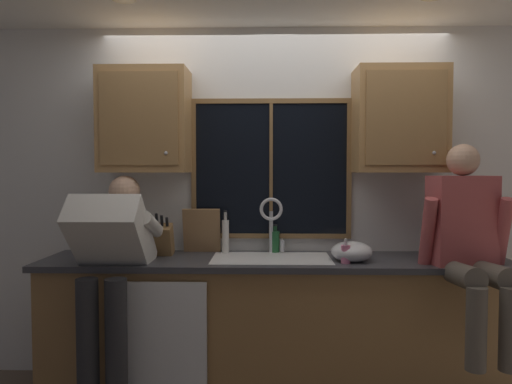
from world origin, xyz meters
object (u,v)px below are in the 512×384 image
object	(u,v)px
person_standing	(111,264)
bottle_tall_clear	(225,235)
person_sitting_on_counter	(468,237)
bottle_green_glass	(275,241)
knife_block	(164,240)
cutting_board	(202,231)
soap_dispenser	(346,254)
mixing_bowl	(352,252)

from	to	relation	value
person_standing	bottle_tall_clear	size ratio (longest dim) A/B	4.79
person_sitting_on_counter	bottle_green_glass	distance (m)	1.28
knife_block	cutting_board	size ratio (longest dim) A/B	0.99
person_standing	soap_dispenser	world-z (taller)	person_standing
soap_dispenser	bottle_green_glass	xyz separation A→B (m)	(-0.45, 0.40, 0.02)
mixing_bowl	soap_dispenser	size ratio (longest dim) A/B	1.65
mixing_bowl	bottle_tall_clear	size ratio (longest dim) A/B	0.87
person_sitting_on_counter	knife_block	size ratio (longest dim) A/B	3.92
person_sitting_on_counter	soap_dispenser	world-z (taller)	person_sitting_on_counter
person_sitting_on_counter	bottle_tall_clear	distance (m)	1.60
person_sitting_on_counter	cutting_board	bearing A→B (deg)	164.06
person_sitting_on_counter	bottle_green_glass	world-z (taller)	person_sitting_on_counter
person_standing	person_sitting_on_counter	world-z (taller)	person_sitting_on_counter
bottle_green_glass	knife_block	bearing A→B (deg)	-169.01
person_sitting_on_counter	knife_block	bearing A→B (deg)	169.72
mixing_bowl	bottle_tall_clear	bearing A→B (deg)	162.40
person_sitting_on_counter	cutting_board	world-z (taller)	person_sitting_on_counter
cutting_board	bottle_tall_clear	distance (m)	0.18
person_standing	knife_block	distance (m)	0.45
person_sitting_on_counter	mixing_bowl	xyz separation A→B (m)	(-0.68, 0.19, -0.12)
cutting_board	soap_dispenser	distance (m)	1.05
person_standing	knife_block	xyz separation A→B (m)	(0.25, 0.36, 0.10)
soap_dispenser	bottle_tall_clear	bearing A→B (deg)	156.16
knife_block	cutting_board	distance (m)	0.29
mixing_bowl	knife_block	bearing A→B (deg)	172.71
person_standing	mixing_bowl	bearing A→B (deg)	7.38
soap_dispenser	bottle_tall_clear	distance (m)	0.88
knife_block	bottle_tall_clear	distance (m)	0.44
knife_block	bottle_tall_clear	bearing A→B (deg)	14.36
cutting_board	bottle_green_glass	xyz separation A→B (m)	(0.53, 0.02, -0.08)
person_standing	bottle_green_glass	bearing A→B (deg)	26.53
person_standing	person_sitting_on_counter	size ratio (longest dim) A/B	1.17
person_standing	mixing_bowl	world-z (taller)	person_standing
bottle_tall_clear	mixing_bowl	bearing A→B (deg)	-17.60
cutting_board	bottle_green_glass	world-z (taller)	cutting_board
bottle_tall_clear	bottle_green_glass	bearing A→B (deg)	6.86
person_sitting_on_counter	mixing_bowl	world-z (taller)	person_sitting_on_counter
person_sitting_on_counter	bottle_tall_clear	world-z (taller)	person_sitting_on_counter
cutting_board	bottle_tall_clear	bearing A→B (deg)	-8.05
soap_dispenser	bottle_green_glass	bearing A→B (deg)	138.51
cutting_board	bottle_tall_clear	world-z (taller)	cutting_board
person_standing	soap_dispenser	distance (m)	1.48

